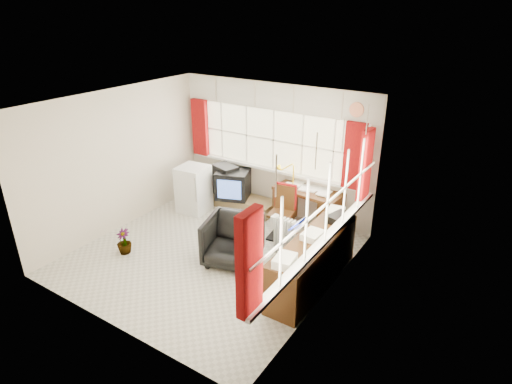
# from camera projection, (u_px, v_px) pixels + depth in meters

# --- Properties ---
(ground) EXTENTS (4.00, 4.00, 0.00)m
(ground) POSITION_uv_depth(u_px,v_px,m) (211.00, 255.00, 7.02)
(ground) COLOR beige
(ground) RESTS_ON ground
(room_walls) EXTENTS (4.00, 4.00, 4.00)m
(room_walls) POSITION_uv_depth(u_px,v_px,m) (207.00, 169.00, 6.41)
(room_walls) COLOR beige
(room_walls) RESTS_ON ground
(window_back) EXTENTS (3.70, 0.12, 3.60)m
(window_back) POSITION_uv_depth(u_px,v_px,m) (272.00, 166.00, 8.13)
(window_back) COLOR #FFF7C9
(window_back) RESTS_ON room_walls
(window_right) EXTENTS (0.12, 3.70, 3.60)m
(window_right) POSITION_uv_depth(u_px,v_px,m) (323.00, 237.00, 5.67)
(window_right) COLOR #FFF7C9
(window_right) RESTS_ON room_walls
(curtains) EXTENTS (3.83, 3.83, 1.15)m
(curtains) POSITION_uv_depth(u_px,v_px,m) (290.00, 166.00, 6.68)
(curtains) COLOR #961108
(curtains) RESTS_ON room_walls
(overhead_cabinets) EXTENTS (3.98, 3.98, 0.48)m
(overhead_cabinets) POSITION_uv_depth(u_px,v_px,m) (297.00, 115.00, 6.37)
(overhead_cabinets) COLOR beige
(overhead_cabinets) RESTS_ON room_walls
(desk) EXTENTS (1.29, 0.72, 0.75)m
(desk) POSITION_uv_depth(u_px,v_px,m) (308.00, 205.00, 7.81)
(desk) COLOR #503112
(desk) RESTS_ON ground
(desk_lamp) EXTENTS (0.17, 0.15, 0.44)m
(desk_lamp) POSITION_uv_depth(u_px,v_px,m) (294.00, 170.00, 7.71)
(desk_lamp) COLOR yellow
(desk_lamp) RESTS_ON desk
(task_chair) EXTENTS (0.45, 0.47, 0.95)m
(task_chair) POSITION_uv_depth(u_px,v_px,m) (283.00, 209.00, 7.42)
(task_chair) COLOR black
(task_chair) RESTS_ON ground
(office_chair) EXTENTS (1.01, 1.03, 0.76)m
(office_chair) POSITION_uv_depth(u_px,v_px,m) (233.00, 241.00, 6.69)
(office_chair) COLOR black
(office_chair) RESTS_ON ground
(radiator) EXTENTS (0.43, 0.19, 0.63)m
(radiator) POSITION_uv_depth(u_px,v_px,m) (286.00, 240.00, 6.96)
(radiator) COLOR white
(radiator) RESTS_ON ground
(credenza) EXTENTS (0.50, 2.00, 0.85)m
(credenza) POSITION_uv_depth(u_px,v_px,m) (313.00, 260.00, 6.16)
(credenza) COLOR #503112
(credenza) RESTS_ON ground
(file_tray) EXTENTS (0.37, 0.43, 0.12)m
(file_tray) POSITION_uv_depth(u_px,v_px,m) (340.00, 219.00, 6.44)
(file_tray) COLOR black
(file_tray) RESTS_ON credenza
(tv_bench) EXTENTS (1.40, 0.50, 0.25)m
(tv_bench) POSITION_uv_depth(u_px,v_px,m) (242.00, 202.00, 8.56)
(tv_bench) COLOR #94754A
(tv_bench) RESTS_ON ground
(crt_tv) EXTENTS (0.76, 0.73, 0.55)m
(crt_tv) POSITION_uv_depth(u_px,v_px,m) (233.00, 184.00, 8.39)
(crt_tv) COLOR black
(crt_tv) RESTS_ON tv_bench
(hifi_stack) EXTENTS (0.67, 0.53, 0.62)m
(hifi_stack) POSITION_uv_depth(u_px,v_px,m) (226.00, 181.00, 8.51)
(hifi_stack) COLOR black
(hifi_stack) RESTS_ON tv_bench
(mini_fridge) EXTENTS (0.59, 0.59, 0.92)m
(mini_fridge) POSITION_uv_depth(u_px,v_px,m) (194.00, 189.00, 8.33)
(mini_fridge) COLOR white
(mini_fridge) RESTS_ON ground
(spray_bottle_a) EXTENTS (0.14, 0.14, 0.30)m
(spray_bottle_a) POSITION_uv_depth(u_px,v_px,m) (229.00, 216.00, 7.98)
(spray_bottle_a) COLOR silver
(spray_bottle_a) RESTS_ON ground
(spray_bottle_b) EXTENTS (0.11, 0.11, 0.19)m
(spray_bottle_b) POSITION_uv_depth(u_px,v_px,m) (241.00, 208.00, 8.37)
(spray_bottle_b) COLOR #99E4E2
(spray_bottle_b) RESTS_ON ground
(flower_vase) EXTENTS (0.25, 0.25, 0.43)m
(flower_vase) POSITION_uv_depth(u_px,v_px,m) (124.00, 241.00, 6.99)
(flower_vase) COLOR black
(flower_vase) RESTS_ON ground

